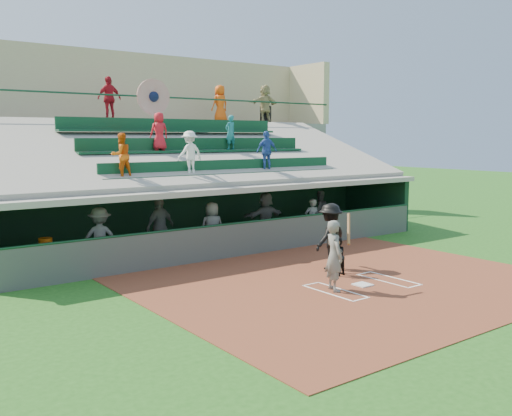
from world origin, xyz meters
TOP-DOWN VIEW (x-y plane):
  - ground at (0.00, 0.00)m, footprint 100.00×100.00m
  - dirt_slab at (0.00, 0.50)m, footprint 11.00×9.00m
  - home_plate at (0.00, 0.00)m, footprint 0.43×0.43m
  - batters_box_chalk at (0.00, 0.00)m, footprint 2.65×1.85m
  - dugout_floor at (0.00, 6.75)m, footprint 16.00×3.50m
  - concourse_slab at (0.00, 13.50)m, footprint 20.00×3.00m
  - grandstand at (-0.01, 10.51)m, footprint 20.40×10.40m
  - batter_at_plate at (-0.98, 0.09)m, footprint 0.94×0.80m
  - catcher at (0.20, 1.16)m, footprint 0.60×0.51m
  - home_umpire at (0.65, 1.92)m, footprint 1.40×1.01m
  - dugout_bench at (0.10, 8.07)m, footprint 14.42×4.39m
  - white_table at (-6.26, 6.30)m, footprint 0.82×0.69m
  - water_cooler at (-6.31, 6.36)m, footprint 0.39×0.39m
  - dugout_player_a at (-4.83, 6.00)m, footprint 1.34×1.07m
  - dugout_player_b at (-2.68, 6.35)m, footprint 1.25×0.82m
  - dugout_player_c at (-0.97, 5.90)m, footprint 0.92×0.68m
  - dugout_player_d at (1.77, 6.52)m, footprint 1.72×0.56m
  - dugout_player_e at (3.26, 5.59)m, footprint 0.67×0.53m
  - dugout_player_f at (5.03, 7.09)m, footprint 0.92×0.78m
  - trash_bin at (6.86, 13.14)m, footprint 0.58×0.58m
  - concourse_staff_a at (-1.68, 12.61)m, footprint 1.11×0.58m
  - concourse_staff_b at (4.08, 13.12)m, footprint 0.92×0.64m
  - concourse_staff_c at (6.47, 12.70)m, footprint 1.79×0.66m

SIDE VIEW (x-z plane):
  - ground at x=0.00m, z-range 0.00..0.00m
  - dirt_slab at x=0.00m, z-range 0.00..0.02m
  - dugout_floor at x=0.00m, z-range 0.00..0.04m
  - batters_box_chalk at x=0.00m, z-range 0.02..0.03m
  - home_plate at x=0.00m, z-range 0.02..0.05m
  - dugout_bench at x=0.10m, z-range 0.04..0.49m
  - white_table at x=-6.26m, z-range 0.04..0.66m
  - catcher at x=0.20m, z-range 0.02..1.12m
  - dugout_player_e at x=3.26m, z-range 0.04..1.63m
  - water_cooler at x=-6.31m, z-range 0.66..1.05m
  - dugout_player_f at x=5.03m, z-range 0.04..1.71m
  - dugout_player_c at x=-0.97m, z-range 0.04..1.76m
  - batter_at_plate at x=-0.98m, z-range -0.04..1.91m
  - dugout_player_a at x=-4.83m, z-range 0.04..1.85m
  - dugout_player_d at x=1.77m, z-range 0.04..1.89m
  - home_umpire at x=0.65m, z-range 0.02..1.98m
  - dugout_player_b at x=-2.68m, z-range 0.04..2.02m
  - grandstand at x=-0.01m, z-range -1.64..6.16m
  - concourse_slab at x=0.00m, z-range 0.00..4.60m
  - trash_bin at x=6.86m, z-range 4.60..5.48m
  - concourse_staff_b at x=4.08m, z-range 4.60..6.39m
  - concourse_staff_a at x=-1.68m, z-range 4.60..6.40m
  - concourse_staff_c at x=6.47m, z-range 4.60..6.50m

